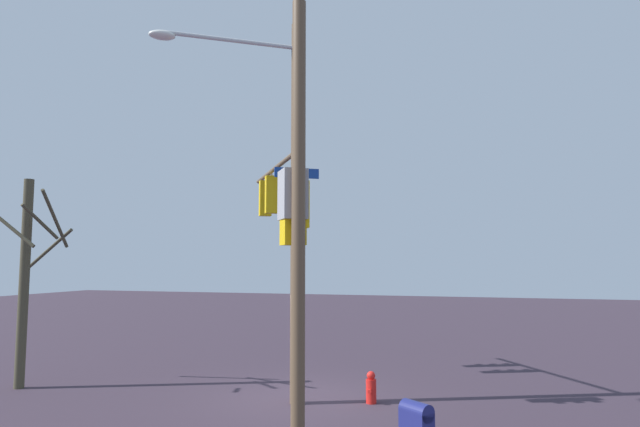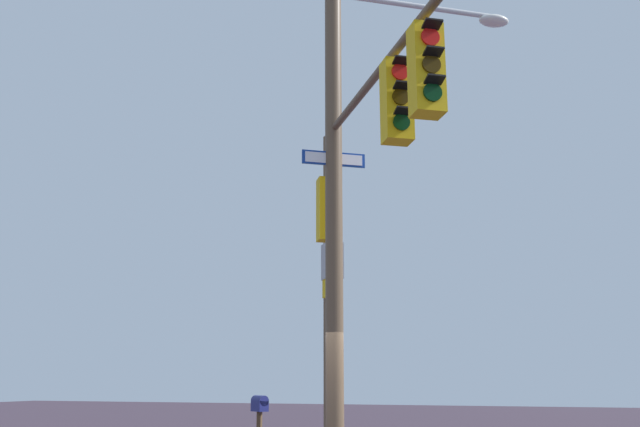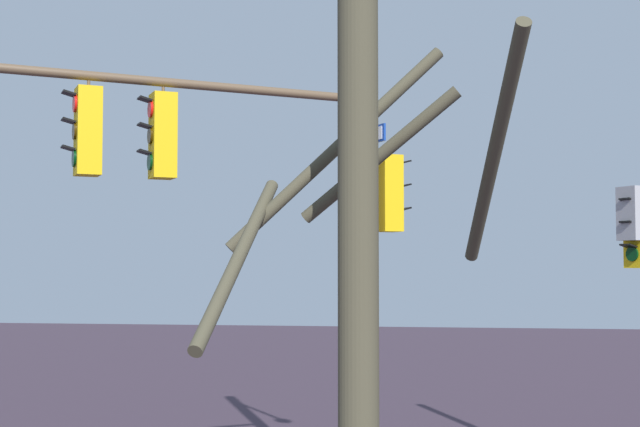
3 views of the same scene
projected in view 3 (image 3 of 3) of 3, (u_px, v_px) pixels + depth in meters
The scene contains 2 objects.
main_signal_pole_assembly at pixel (321, 161), 12.65m from camera, with size 6.41×3.48×9.11m.
bare_tree_behind_pole at pixel (359, 371), 5.66m from camera, with size 1.98×1.73×5.49m.
Camera 3 is at (1.65, -12.95, 3.60)m, focal length 51.78 mm.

